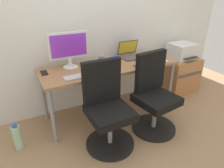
{
  "coord_description": "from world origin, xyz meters",
  "views": [
    {
      "loc": [
        -1.1,
        -2.15,
        1.6
      ],
      "look_at": [
        0.0,
        -0.05,
        0.46
      ],
      "focal_mm": 32.33,
      "sensor_mm": 36.0,
      "label": 1
    }
  ],
  "objects": [
    {
      "name": "ground_plane",
      "position": [
        0.0,
        0.0,
        0.0
      ],
      "size": [
        5.28,
        5.28,
        0.0
      ],
      "primitive_type": "plane",
      "color": "#9E7A56"
    },
    {
      "name": "back_wall",
      "position": [
        0.0,
        0.38,
        1.3
      ],
      "size": [
        4.4,
        0.04,
        2.6
      ],
      "primitive_type": "cube",
      "color": "silver",
      "rests_on": "ground"
    },
    {
      "name": "desk",
      "position": [
        0.0,
        0.0,
        0.64
      ],
      "size": [
        1.76,
        0.61,
        0.7
      ],
      "color": "#996B47",
      "rests_on": "ground"
    },
    {
      "name": "office_chair_left",
      "position": [
        -0.3,
        -0.52,
        0.42
      ],
      "size": [
        0.54,
        0.54,
        0.94
      ],
      "color": "black",
      "rests_on": "ground"
    },
    {
      "name": "office_chair_right",
      "position": [
        0.31,
        -0.52,
        0.42
      ],
      "size": [
        0.54,
        0.54,
        0.94
      ],
      "color": "black",
      "rests_on": "ground"
    },
    {
      "name": "side_cabinet",
      "position": [
        1.34,
        0.1,
        0.28
      ],
      "size": [
        0.54,
        0.49,
        0.56
      ],
      "color": "#B77542",
      "rests_on": "ground"
    },
    {
      "name": "printer",
      "position": [
        1.34,
        0.1,
        0.68
      ],
      "size": [
        0.38,
        0.4,
        0.24
      ],
      "color": "silver",
      "rests_on": "side_cabinet"
    },
    {
      "name": "water_bottle_on_floor",
      "position": [
        -1.21,
        -0.17,
        0.15
      ],
      "size": [
        0.09,
        0.09,
        0.31
      ],
      "color": "#A5D8B2",
      "rests_on": "ground"
    },
    {
      "name": "desktop_monitor",
      "position": [
        -0.47,
        0.16,
        0.95
      ],
      "size": [
        0.48,
        0.18,
        0.43
      ],
      "color": "silver",
      "rests_on": "desk"
    },
    {
      "name": "open_laptop",
      "position": [
        0.41,
        0.17,
        0.76
      ],
      "size": [
        0.31,
        0.28,
        0.22
      ],
      "color": "#4C4C51",
      "rests_on": "desk"
    },
    {
      "name": "keyboard_by_monitor",
      "position": [
        -0.48,
        -0.18,
        0.71
      ],
      "size": [
        0.34,
        0.12,
        0.02
      ],
      "primitive_type": "cube",
      "color": "#B7B7B7",
      "rests_on": "desk"
    },
    {
      "name": "keyboard_by_laptop",
      "position": [
        0.41,
        -0.22,
        0.71
      ],
      "size": [
        0.34,
        0.12,
        0.02
      ],
      "primitive_type": "cube",
      "color": "#515156",
      "rests_on": "desk"
    },
    {
      "name": "mouse_by_monitor",
      "position": [
        0.7,
        -0.23,
        0.72
      ],
      "size": [
        0.06,
        0.1,
        0.03
      ],
      "primitive_type": "ellipsoid",
      "color": "silver",
      "rests_on": "desk"
    },
    {
      "name": "mouse_by_laptop",
      "position": [
        0.73,
        0.05,
        0.72
      ],
      "size": [
        0.06,
        0.1,
        0.03
      ],
      "primitive_type": "ellipsoid",
      "color": "silver",
      "rests_on": "desk"
    },
    {
      "name": "coffee_mug",
      "position": [
        0.09,
        0.05,
        0.75
      ],
      "size": [
        0.08,
        0.08,
        0.09
      ],
      "primitive_type": "cylinder",
      "color": "blue",
      "rests_on": "desk"
    },
    {
      "name": "pen_cup",
      "position": [
        -0.08,
        0.1,
        0.75
      ],
      "size": [
        0.07,
        0.07,
        0.1
      ],
      "primitive_type": "cylinder",
      "color": "slate",
      "rests_on": "desk"
    },
    {
      "name": "phone_near_monitor",
      "position": [
        -0.8,
        0.12,
        0.71
      ],
      "size": [
        0.07,
        0.14,
        0.01
      ],
      "primitive_type": "cube",
      "color": "black",
      "rests_on": "desk"
    },
    {
      "name": "notebook",
      "position": [
        -0.08,
        -0.08,
        0.71
      ],
      "size": [
        0.21,
        0.15,
        0.03
      ],
      "primitive_type": "cube",
      "color": "purple",
      "rests_on": "desk"
    }
  ]
}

